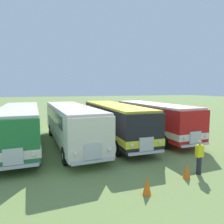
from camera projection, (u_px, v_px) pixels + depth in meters
name	position (u px, v px, depth m)	size (l,w,h in m)	color
bus_sixth_in_row	(20.00, 124.00, 14.78)	(2.89, 11.17, 2.99)	#237538
bus_seventh_in_row	(71.00, 122.00, 15.65)	(3.20, 11.54, 2.99)	silver
bus_eighth_in_row	(114.00, 119.00, 17.12)	(2.63, 11.26, 2.99)	black
bus_ninth_in_row	(153.00, 118.00, 18.17)	(3.02, 10.27, 2.99)	red
cone_near_end	(147.00, 186.00, 8.34)	(0.36, 0.36, 0.74)	orange
cone_mid_row	(187.00, 171.00, 9.88)	(0.36, 0.36, 0.72)	orange
marshal_person	(199.00, 157.00, 10.29)	(0.36, 0.24, 1.73)	#23232D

